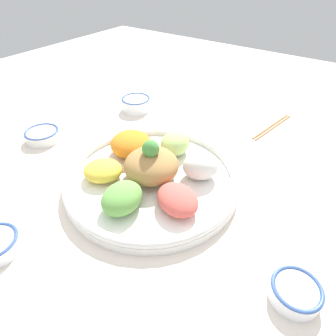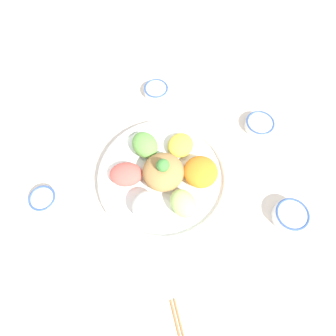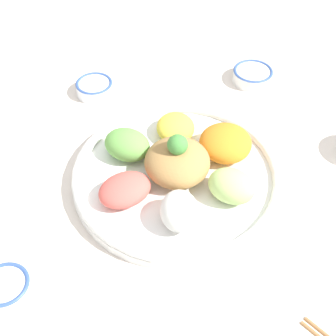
{
  "view_description": "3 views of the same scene",
  "coord_description": "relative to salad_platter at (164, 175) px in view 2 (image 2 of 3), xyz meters",
  "views": [
    {
      "loc": [
        0.41,
        0.34,
        0.45
      ],
      "look_at": [
        -0.02,
        0.03,
        0.04
      ],
      "focal_mm": 30.0,
      "sensor_mm": 36.0,
      "label": 1
    },
    {
      "loc": [
        -0.29,
        0.14,
        0.83
      ],
      "look_at": [
        0.01,
        0.0,
        0.1
      ],
      "focal_mm": 30.0,
      "sensor_mm": 36.0,
      "label": 2
    },
    {
      "loc": [
        -0.32,
        0.53,
        0.7
      ],
      "look_at": [
        0.01,
        0.05,
        0.08
      ],
      "focal_mm": 50.0,
      "sensor_mm": 36.0,
      "label": 3
    }
  ],
  "objects": [
    {
      "name": "ground_plane",
      "position": [
        -0.02,
        -0.01,
        -0.03
      ],
      "size": [
        2.4,
        2.4,
        0.0
      ],
      "primitive_type": "plane",
      "color": "silver"
    },
    {
      "name": "salad_platter",
      "position": [
        0.0,
        0.0,
        0.0
      ],
      "size": [
        0.41,
        0.41,
        0.12
      ],
      "color": "white",
      "rests_on": "ground_plane"
    },
    {
      "name": "sauce_bowl_red",
      "position": [
        0.03,
        -0.38,
        -0.01
      ],
      "size": [
        0.1,
        0.1,
        0.03
      ],
      "color": "white",
      "rests_on": "ground_plane"
    },
    {
      "name": "rice_bowl_blue",
      "position": [
        0.09,
        0.36,
        -0.01
      ],
      "size": [
        0.08,
        0.08,
        0.03
      ],
      "color": "white",
      "rests_on": "ground_plane"
    },
    {
      "name": "sauce_bowl_dark",
      "position": [
        0.32,
        -0.12,
        -0.01
      ],
      "size": [
        0.09,
        0.09,
        0.03
      ],
      "color": "white",
      "rests_on": "ground_plane"
    },
    {
      "name": "rice_bowl_plain",
      "position": [
        -0.27,
        -0.28,
        -0.0
      ],
      "size": [
        0.1,
        0.1,
        0.04
      ],
      "color": "white",
      "rests_on": "ground_plane"
    },
    {
      "name": "serving_spoon_main",
      "position": [
        0.28,
        -0.36,
        -0.03
      ],
      "size": [
        0.13,
        0.09,
        0.01
      ],
      "rotation": [
        0.0,
        0.0,
        3.66
      ],
      "color": "white",
      "rests_on": "ground_plane"
    }
  ]
}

